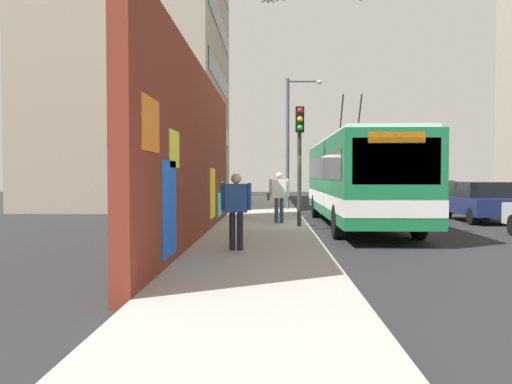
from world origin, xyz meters
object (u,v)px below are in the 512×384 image
Objects in this scene: pedestrian_midblock at (279,193)px; street_lamp at (292,134)px; parked_car_champagne at (403,191)px; traffic_light at (300,145)px; city_bus at (357,178)px; parked_car_navy at (480,201)px; parked_car_white at (431,195)px; pedestrian_near_wall at (236,205)px.

pedestrian_midblock is 0.27× the size of street_lamp.
traffic_light reaches higher than parked_car_champagne.
pedestrian_midblock is at bearing 29.60° from traffic_light.
parked_car_navy is (2.04, -5.20, -0.92)m from city_bus.
city_bus reaches higher than parked_car_white.
city_bus is at bearing -28.44° from pedestrian_near_wall.
parked_car_navy is 0.63× the size of street_lamp.
city_bus is 2.72× the size of parked_car_champagne.
pedestrian_midblock is at bearing 98.90° from city_bus.
pedestrian_midblock reaches higher than parked_car_navy.
city_bus is 5.66m from parked_car_navy.
traffic_light is at bearing 154.84° from parked_car_champagne.
parked_car_champagne is 2.51× the size of pedestrian_near_wall.
pedestrian_midblock is at bearing 107.19° from parked_car_navy.
parked_car_white is (8.39, -5.20, -0.92)m from city_bus.
pedestrian_midblock is (-8.83, 8.02, 0.38)m from parked_car_white.
parked_car_navy is 12.92m from pedestrian_near_wall.
pedestrian_midblock reaches higher than parked_car_champagne.
street_lamp is at bearing -7.04° from pedestrian_near_wall.
city_bus is 2.89m from traffic_light.
parked_car_navy is at bearing 180.00° from parked_car_white.
street_lamp reaches higher than pedestrian_near_wall.
pedestrian_midblock is (-0.44, 2.82, -0.54)m from city_bus.
street_lamp reaches higher than traffic_light.
pedestrian_midblock is 2.10m from traffic_light.
parked_car_navy is 9.68m from street_lamp.
pedestrian_near_wall reaches higher than parked_car_white.
parked_car_navy is at bearing -44.63° from pedestrian_near_wall.
parked_car_white is at bearing -0.00° from parked_car_navy.
parked_car_white is 1.04× the size of parked_car_champagne.
parked_car_navy is at bearing -63.58° from traffic_light.
pedestrian_near_wall is (-7.15, 3.87, -0.58)m from city_bus.
pedestrian_midblock is at bearing 151.03° from parked_car_champagne.
pedestrian_near_wall is at bearing 171.04° from pedestrian_midblock.
city_bus reaches higher than pedestrian_near_wall.
pedestrian_midblock reaches higher than parked_car_white.
parked_car_navy is at bearing -180.00° from parked_car_champagne.
city_bus is 8.16m from pedestrian_near_wall.
street_lamp is (-6.38, 7.25, 3.11)m from parked_car_champagne.
pedestrian_near_wall is at bearing 162.72° from traffic_light.
pedestrian_midblock is 6.80m from pedestrian_near_wall.
pedestrian_midblock is 8.58m from street_lamp.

